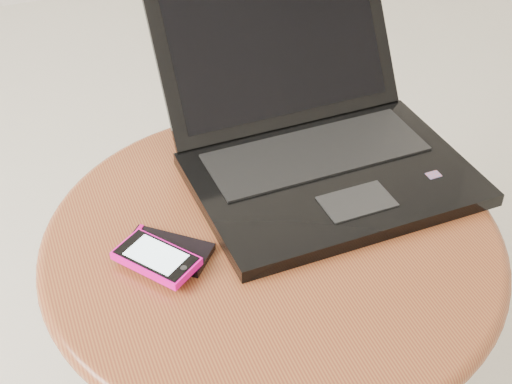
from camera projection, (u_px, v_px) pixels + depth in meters
name	position (u px, v px, depth m)	size (l,w,h in m)	color
table	(272.00, 289.00, 1.05)	(0.62, 0.62, 0.49)	#593217
laptop	(316.00, 139.00, 1.08)	(0.40, 0.41, 0.23)	black
phone_black	(167.00, 250.00, 0.95)	(0.12, 0.12, 0.01)	black
phone_pink	(156.00, 258.00, 0.92)	(0.11, 0.12, 0.01)	#EF0699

